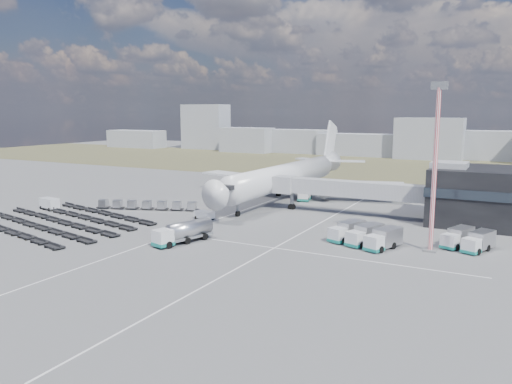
% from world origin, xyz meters
% --- Properties ---
extents(ground, '(420.00, 420.00, 0.00)m').
position_xyz_m(ground, '(0.00, 0.00, 0.00)').
color(ground, '#565659').
rests_on(ground, ground).
extents(grass_strip, '(420.00, 90.00, 0.01)m').
position_xyz_m(grass_strip, '(0.00, 110.00, 0.01)').
color(grass_strip, '#463F2A').
rests_on(grass_strip, ground).
extents(lane_markings, '(47.12, 110.00, 0.01)m').
position_xyz_m(lane_markings, '(9.77, 3.00, 0.01)').
color(lane_markings, silver).
rests_on(lane_markings, ground).
extents(jet_bridge, '(30.30, 3.80, 7.05)m').
position_xyz_m(jet_bridge, '(15.90, 20.42, 5.05)').
color(jet_bridge, '#939399').
rests_on(jet_bridge, ground).
extents(airliner, '(51.59, 64.53, 17.62)m').
position_xyz_m(airliner, '(0.00, 32.38, 5.29)').
color(airliner, silver).
rests_on(airliner, ground).
extents(skyline, '(306.06, 25.76, 23.80)m').
position_xyz_m(skyline, '(8.70, 150.57, 7.76)').
color(skyline, '#9699A4').
rests_on(skyline, ground).
extents(fuel_tanker, '(5.16, 10.39, 3.26)m').
position_xyz_m(fuel_tanker, '(2.34, -11.69, 1.63)').
color(fuel_tanker, silver).
rests_on(fuel_tanker, ground).
extents(pushback_tug, '(3.98, 2.78, 1.60)m').
position_xyz_m(pushback_tug, '(-4.00, 3.57, 0.80)').
color(pushback_tug, silver).
rests_on(pushback_tug, ground).
extents(utility_van, '(4.69, 2.70, 2.35)m').
position_xyz_m(utility_van, '(-37.60, -3.07, 1.18)').
color(utility_van, silver).
rests_on(utility_van, ground).
extents(catering_truck, '(3.79, 6.43, 2.76)m').
position_xyz_m(catering_truck, '(4.51, 31.70, 1.41)').
color(catering_truck, silver).
rests_on(catering_truck, ground).
extents(service_trucks_near, '(10.75, 9.45, 2.73)m').
position_xyz_m(service_trucks_near, '(27.12, 0.18, 1.48)').
color(service_trucks_near, silver).
rests_on(service_trucks_near, ground).
extents(service_trucks_far, '(7.29, 7.90, 2.58)m').
position_xyz_m(service_trucks_far, '(41.09, 4.80, 1.40)').
color(service_trucks_far, silver).
rests_on(service_trucks_far, ground).
extents(uld_row, '(20.71, 8.72, 1.66)m').
position_xyz_m(uld_row, '(-19.60, 5.94, 0.99)').
color(uld_row, black).
rests_on(uld_row, ground).
extents(baggage_dollies, '(36.86, 26.81, 0.80)m').
position_xyz_m(baggage_dollies, '(-25.63, -11.06, 0.40)').
color(baggage_dollies, black).
rests_on(baggage_dollies, ground).
extents(floodlight_mast, '(2.26, 1.84, 23.85)m').
position_xyz_m(floodlight_mast, '(36.50, 0.96, 11.95)').
color(floodlight_mast, red).
rests_on(floodlight_mast, ground).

